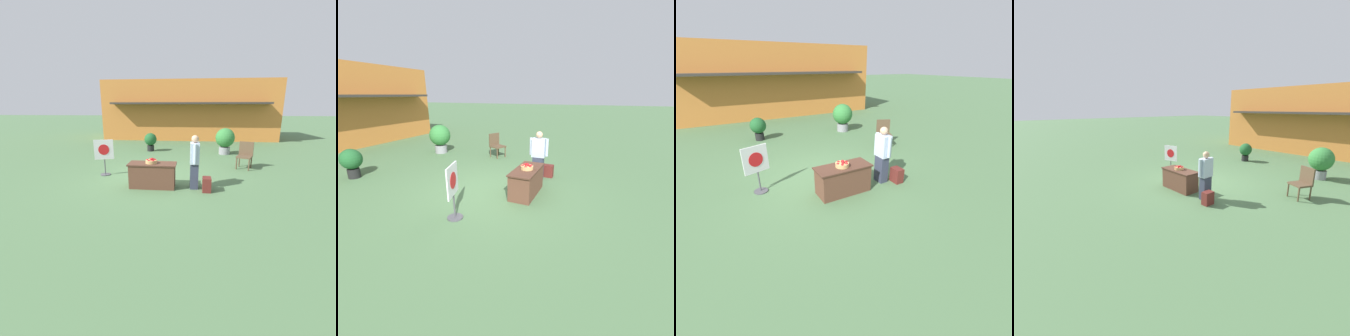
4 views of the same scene
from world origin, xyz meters
TOP-DOWN VIEW (x-y plane):
  - ground_plane at (0.00, 0.00)m, footprint 120.00×120.00m
  - storefront_building at (1.13, 11.08)m, footprint 12.65×5.52m
  - display_table at (0.18, -1.03)m, footprint 1.44×0.63m
  - apple_basket at (0.15, -1.04)m, footprint 0.35×0.35m
  - person_visitor at (1.44, -1.00)m, footprint 0.27×0.61m
  - backpack at (1.80, -1.27)m, footprint 0.24×0.34m
  - poster_board at (-1.74, 0.04)m, footprint 0.64×0.36m
  - patio_chair at (3.48, 1.51)m, footprint 0.73×0.73m
  - potted_plant_far_right at (3.07, 4.29)m, footprint 0.98×0.98m
  - potted_plant_far_left at (-0.91, 4.76)m, footprint 0.68×0.68m

SIDE VIEW (x-z plane):
  - ground_plane at x=0.00m, z-range 0.00..0.00m
  - backpack at x=1.80m, z-range 0.00..0.42m
  - display_table at x=0.18m, z-range 0.00..0.75m
  - patio_chair at x=3.48m, z-range 0.06..1.11m
  - potted_plant_far_left at x=-0.91m, z-range 0.10..1.09m
  - poster_board at x=-1.74m, z-range 0.08..1.36m
  - potted_plant_far_right at x=3.07m, z-range 0.11..1.46m
  - apple_basket at x=0.15m, z-range 0.73..0.89m
  - person_visitor at x=1.44m, z-range 0.01..1.61m
  - storefront_building at x=1.13m, z-range 0.00..4.26m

